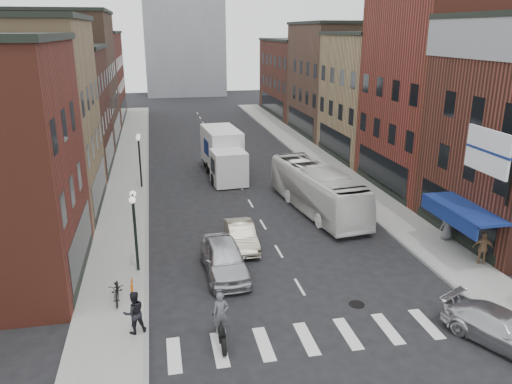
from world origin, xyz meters
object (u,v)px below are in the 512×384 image
(sedan_left_far, at_px, (241,236))
(ped_right_b, at_px, (483,248))
(bike_rack, at_px, (132,290))
(motorcycle_rider, at_px, (221,321))
(streetlamp_far, at_px, (139,151))
(transit_bus, at_px, (317,189))
(sedan_left_near, at_px, (224,258))
(billboard_sign, at_px, (489,153))
(box_truck, at_px, (224,154))
(ped_left_solo, at_px, (134,312))
(ped_right_c, at_px, (448,224))
(curb_car, at_px, (503,329))
(parked_bicycle, at_px, (117,290))
(streetlamp_near, at_px, (134,218))

(sedan_left_far, height_order, ped_right_b, ped_right_b)
(bike_rack, xyz_separation_m, motorcycle_rider, (3.42, -3.96, 0.47))
(motorcycle_rider, distance_m, sedan_left_far, 8.97)
(streetlamp_far, relative_size, transit_bus, 0.39)
(transit_bus, distance_m, sedan_left_near, 10.60)
(transit_bus, bearing_deg, billboard_sign, -72.81)
(box_truck, bearing_deg, transit_bus, -68.02)
(bike_rack, relative_size, box_truck, 0.09)
(ped_left_solo, height_order, ped_right_c, ped_right_c)
(billboard_sign, xyz_separation_m, curb_car, (-2.35, -5.34, -5.47))
(streetlamp_far, distance_m, sedan_left_near, 15.70)
(parked_bicycle, distance_m, ped_right_b, 17.83)
(box_truck, bearing_deg, parked_bicycle, -115.53)
(billboard_sign, distance_m, curb_car, 8.00)
(box_truck, height_order, sedan_left_far, box_truck)
(transit_bus, bearing_deg, curb_car, -88.81)
(curb_car, xyz_separation_m, ped_right_c, (3.37, 9.25, 0.41))
(transit_bus, relative_size, curb_car, 2.33)
(curb_car, bearing_deg, sedan_left_near, 114.13)
(streetlamp_near, distance_m, curb_car, 16.40)
(sedan_left_far, bearing_deg, ped_right_c, -7.36)
(box_truck, xyz_separation_m, ped_right_c, (10.40, -15.97, -0.74))
(streetlamp_near, height_order, streetlamp_far, same)
(billboard_sign, relative_size, transit_bus, 0.35)
(streetlamp_near, relative_size, ped_right_b, 2.39)
(streetlamp_near, xyz_separation_m, bike_rack, (-0.20, -2.70, -2.36))
(streetlamp_near, distance_m, box_truck, 17.70)
(sedan_left_near, bearing_deg, ped_right_c, 4.51)
(streetlamp_near, bearing_deg, parked_bicycle, -106.39)
(sedan_left_near, height_order, sedan_left_far, sedan_left_near)
(curb_car, xyz_separation_m, ped_left_solo, (-13.64, 3.41, 0.36))
(ped_left_solo, xyz_separation_m, ped_right_b, (17.00, 2.64, -0.02))
(motorcycle_rider, xyz_separation_m, sedan_left_near, (0.94, 5.66, -0.18))
(motorcycle_rider, distance_m, ped_left_solo, 3.45)
(sedan_left_near, relative_size, curb_car, 1.08)
(curb_car, bearing_deg, motorcycle_rider, 141.92)
(bike_rack, height_order, ped_right_c, ped_right_c)
(sedan_left_near, relative_size, ped_left_solo, 2.82)
(curb_car, relative_size, parked_bicycle, 2.50)
(billboard_sign, bearing_deg, streetlamp_far, 132.41)
(sedan_left_far, height_order, ped_left_solo, ped_left_solo)
(billboard_sign, xyz_separation_m, sedan_left_near, (-11.83, 2.50, -5.29))
(streetlamp_far, bearing_deg, sedan_left_far, -65.37)
(bike_rack, relative_size, ped_left_solo, 0.46)
(transit_bus, relative_size, ped_right_b, 6.20)
(sedan_left_far, xyz_separation_m, parked_bicycle, (-6.32, -4.80, -0.05))
(motorcycle_rider, bearing_deg, parked_bicycle, 139.16)
(transit_bus, bearing_deg, sedan_left_far, -148.24)
(bike_rack, bearing_deg, streetlamp_far, 89.31)
(billboard_sign, distance_m, streetlamp_far, 23.92)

